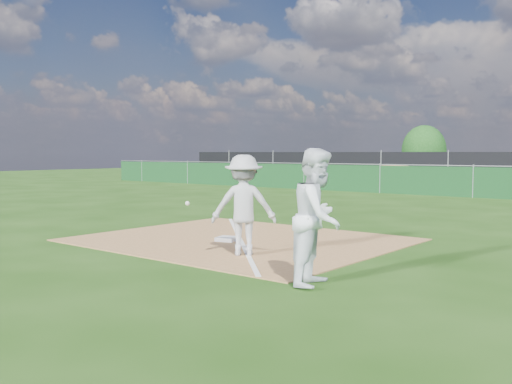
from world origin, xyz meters
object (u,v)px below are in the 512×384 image
first_base (227,239)px  tree_left (424,150)px  play_at_first (244,205)px  car_left (432,168)px  runner (318,217)px

first_base → tree_left: size_ratio=0.10×
play_at_first → car_left: 29.28m
runner → tree_left: 35.67m
play_at_first → runner: (2.15, -1.00, 0.04)m
play_at_first → car_left: size_ratio=0.45×
tree_left → runner: bearing=-69.4°
play_at_first → runner: size_ratio=1.05×
runner → tree_left: tree_left is taller
runner → car_left: size_ratio=0.43×
car_left → runner: bearing=-178.9°
first_base → play_at_first: play_at_first is taller
car_left → tree_left: tree_left is taller
play_at_first → car_left: play_at_first is taller
first_base → runner: size_ratio=0.20×
first_base → car_left: size_ratio=0.09×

